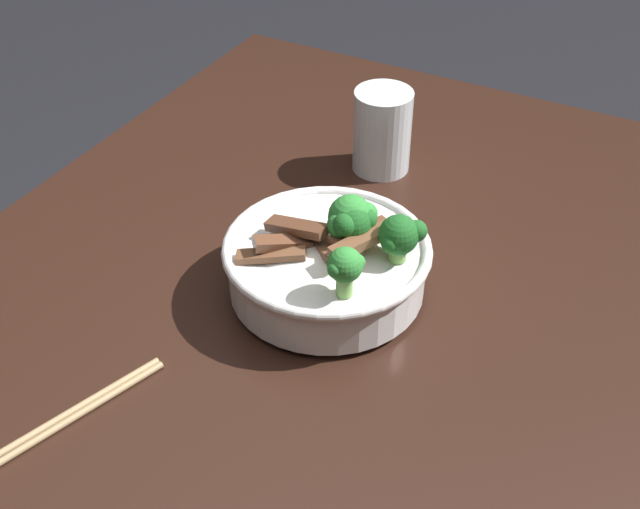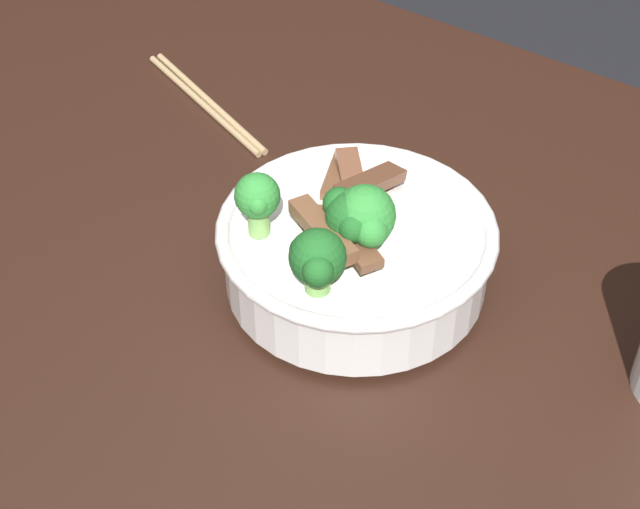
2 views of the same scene
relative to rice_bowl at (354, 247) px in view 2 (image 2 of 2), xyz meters
The scene contains 3 objects.
dining_table 0.20m from the rice_bowl, 38.66° to the left, with size 1.26×0.99×0.77m.
rice_bowl is the anchor object (origin of this frame).
chopsticks_pair 0.32m from the rice_bowl, 25.68° to the right, with size 0.22×0.09×0.01m.
Camera 2 is at (-0.39, 0.43, 1.34)m, focal length 54.12 mm.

